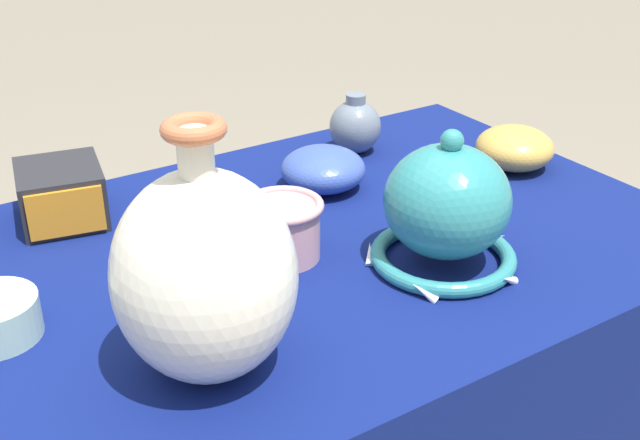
{
  "coord_description": "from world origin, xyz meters",
  "views": [
    {
      "loc": [
        -0.55,
        -0.88,
        1.36
      ],
      "look_at": [
        -0.07,
        -0.13,
        0.91
      ],
      "focal_mm": 45.0,
      "sensor_mm": 36.0,
      "label": 1
    }
  ],
  "objects_px": {
    "vase_dome_bell": "(446,210)",
    "jar_round_slate": "(355,126)",
    "wooden_crate": "(615,373)",
    "mosaic_tile_box": "(61,194)",
    "bowl_shallow_cobalt": "(323,169)",
    "cup_wide_rose": "(283,227)",
    "bowl_shallow_ochre": "(515,148)",
    "vase_tall_bulbous": "(205,275)"
  },
  "relations": [
    {
      "from": "cup_wide_rose",
      "to": "jar_round_slate",
      "type": "xyz_separation_m",
      "value": [
        0.31,
        0.27,
        0.0
      ]
    },
    {
      "from": "cup_wide_rose",
      "to": "jar_round_slate",
      "type": "bearing_deg",
      "value": 40.69
    },
    {
      "from": "vase_dome_bell",
      "to": "jar_round_slate",
      "type": "height_order",
      "value": "vase_dome_bell"
    },
    {
      "from": "vase_dome_bell",
      "to": "cup_wide_rose",
      "type": "relative_size",
      "value": 1.88
    },
    {
      "from": "bowl_shallow_ochre",
      "to": "wooden_crate",
      "type": "height_order",
      "value": "bowl_shallow_ochre"
    },
    {
      "from": "vase_tall_bulbous",
      "to": "vase_dome_bell",
      "type": "distance_m",
      "value": 0.38
    },
    {
      "from": "cup_wide_rose",
      "to": "wooden_crate",
      "type": "relative_size",
      "value": 0.27
    },
    {
      "from": "vase_dome_bell",
      "to": "bowl_shallow_cobalt",
      "type": "distance_m",
      "value": 0.3
    },
    {
      "from": "vase_dome_bell",
      "to": "bowl_shallow_cobalt",
      "type": "xyz_separation_m",
      "value": [
        -0.01,
        0.3,
        -0.05
      ]
    },
    {
      "from": "bowl_shallow_cobalt",
      "to": "vase_dome_bell",
      "type": "bearing_deg",
      "value": -89.02
    },
    {
      "from": "vase_dome_bell",
      "to": "mosaic_tile_box",
      "type": "distance_m",
      "value": 0.58
    },
    {
      "from": "mosaic_tile_box",
      "to": "vase_dome_bell",
      "type": "bearing_deg",
      "value": -34.71
    },
    {
      "from": "jar_round_slate",
      "to": "wooden_crate",
      "type": "height_order",
      "value": "jar_round_slate"
    },
    {
      "from": "mosaic_tile_box",
      "to": "wooden_crate",
      "type": "xyz_separation_m",
      "value": [
        1.19,
        -0.21,
        -0.7
      ]
    },
    {
      "from": "jar_round_slate",
      "to": "bowl_shallow_cobalt",
      "type": "bearing_deg",
      "value": -142.94
    },
    {
      "from": "vase_tall_bulbous",
      "to": "bowl_shallow_ochre",
      "type": "xyz_separation_m",
      "value": [
        0.7,
        0.23,
        -0.09
      ]
    },
    {
      "from": "vase_dome_bell",
      "to": "mosaic_tile_box",
      "type": "bearing_deg",
      "value": 134.0
    },
    {
      "from": "vase_tall_bulbous",
      "to": "wooden_crate",
      "type": "relative_size",
      "value": 0.69
    },
    {
      "from": "cup_wide_rose",
      "to": "wooden_crate",
      "type": "height_order",
      "value": "cup_wide_rose"
    },
    {
      "from": "wooden_crate",
      "to": "bowl_shallow_cobalt",
      "type": "bearing_deg",
      "value": -175.11
    },
    {
      "from": "mosaic_tile_box",
      "to": "bowl_shallow_ochre",
      "type": "height_order",
      "value": "mosaic_tile_box"
    },
    {
      "from": "bowl_shallow_cobalt",
      "to": "vase_tall_bulbous",
      "type": "bearing_deg",
      "value": -137.63
    },
    {
      "from": "jar_round_slate",
      "to": "mosaic_tile_box",
      "type": "bearing_deg",
      "value": 178.26
    },
    {
      "from": "vase_tall_bulbous",
      "to": "cup_wide_rose",
      "type": "bearing_deg",
      "value": 41.53
    },
    {
      "from": "jar_round_slate",
      "to": "wooden_crate",
      "type": "xyz_separation_m",
      "value": [
        0.66,
        -0.19,
        -0.71
      ]
    },
    {
      "from": "mosaic_tile_box",
      "to": "bowl_shallow_ochre",
      "type": "relative_size",
      "value": 1.19
    },
    {
      "from": "bowl_shallow_ochre",
      "to": "wooden_crate",
      "type": "xyz_separation_m",
      "value": [
        0.46,
        0.02,
        -0.7
      ]
    },
    {
      "from": "vase_dome_bell",
      "to": "cup_wide_rose",
      "type": "bearing_deg",
      "value": 142.78
    },
    {
      "from": "vase_dome_bell",
      "to": "jar_round_slate",
      "type": "bearing_deg",
      "value": 71.84
    },
    {
      "from": "vase_tall_bulbous",
      "to": "mosaic_tile_box",
      "type": "bearing_deg",
      "value": 93.44
    },
    {
      "from": "vase_dome_bell",
      "to": "wooden_crate",
      "type": "bearing_deg",
      "value": 14.75
    },
    {
      "from": "mosaic_tile_box",
      "to": "jar_round_slate",
      "type": "height_order",
      "value": "jar_round_slate"
    },
    {
      "from": "vase_tall_bulbous",
      "to": "vase_dome_bell",
      "type": "xyz_separation_m",
      "value": [
        0.37,
        0.04,
        -0.04
      ]
    },
    {
      "from": "vase_dome_bell",
      "to": "jar_round_slate",
      "type": "distance_m",
      "value": 0.42
    },
    {
      "from": "vase_tall_bulbous",
      "to": "wooden_crate",
      "type": "xyz_separation_m",
      "value": [
        1.16,
        0.25,
        -0.78
      ]
    },
    {
      "from": "mosaic_tile_box",
      "to": "bowl_shallow_cobalt",
      "type": "bearing_deg",
      "value": -5.42
    },
    {
      "from": "vase_dome_bell",
      "to": "bowl_shallow_ochre",
      "type": "distance_m",
      "value": 0.38
    },
    {
      "from": "bowl_shallow_cobalt",
      "to": "jar_round_slate",
      "type": "relative_size",
      "value": 1.27
    },
    {
      "from": "vase_tall_bulbous",
      "to": "bowl_shallow_ochre",
      "type": "relative_size",
      "value": 2.18
    },
    {
      "from": "jar_round_slate",
      "to": "wooden_crate",
      "type": "distance_m",
      "value": 0.99
    },
    {
      "from": "vase_tall_bulbous",
      "to": "bowl_shallow_ochre",
      "type": "height_order",
      "value": "vase_tall_bulbous"
    },
    {
      "from": "vase_tall_bulbous",
      "to": "jar_round_slate",
      "type": "xyz_separation_m",
      "value": [
        0.51,
        0.44,
        -0.07
      ]
    }
  ]
}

